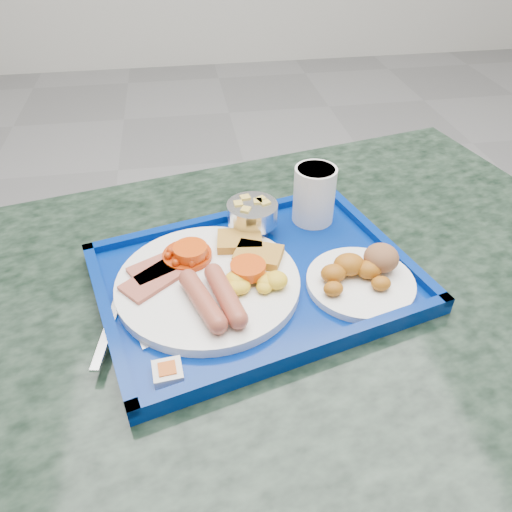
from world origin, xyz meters
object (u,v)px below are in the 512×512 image
at_px(bread_plate, 362,274).
at_px(tray, 256,279).
at_px(table, 269,370).
at_px(juice_cup, 314,193).
at_px(main_plate, 214,279).
at_px(fruit_bowl, 252,214).

bearing_deg(bread_plate, tray, 165.49).
distance_m(table, juice_cup, 0.32).
distance_m(table, main_plate, 0.24).
bearing_deg(table, juice_cup, 56.41).
xyz_separation_m(main_plate, juice_cup, (0.19, 0.15, 0.04)).
xyz_separation_m(bread_plate, juice_cup, (-0.03, 0.18, 0.04)).
distance_m(bread_plate, juice_cup, 0.19).
relative_size(fruit_bowl, juice_cup, 0.85).
bearing_deg(fruit_bowl, main_plate, -121.39).
height_order(tray, fruit_bowl, fruit_bowl).
xyz_separation_m(table, main_plate, (-0.09, 0.00, 0.22)).
relative_size(tray, bread_plate, 3.33).
bearing_deg(juice_cup, fruit_bowl, -168.27).
distance_m(fruit_bowl, juice_cup, 0.12).
xyz_separation_m(main_plate, fruit_bowl, (0.08, 0.13, 0.02)).
height_order(tray, bread_plate, bread_plate).
relative_size(main_plate, bread_plate, 1.69).
height_order(tray, juice_cup, juice_cup).
distance_m(table, bread_plate, 0.26).
xyz_separation_m(tray, main_plate, (-0.07, -0.01, 0.02)).
bearing_deg(tray, fruit_bowl, 83.82).
distance_m(bread_plate, fruit_bowl, 0.21).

